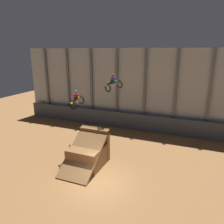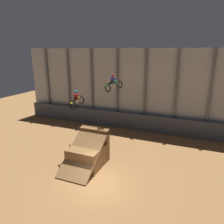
% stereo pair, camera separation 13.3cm
% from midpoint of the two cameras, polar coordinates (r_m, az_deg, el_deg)
% --- Properties ---
extents(ground_plane, '(60.00, 60.00, 0.00)m').
position_cam_midpoint_polar(ground_plane, '(16.04, -3.58, -18.39)').
color(ground_plane, olive).
extents(arena_back_wall, '(32.00, 0.40, 9.26)m').
position_cam_midpoint_polar(arena_back_wall, '(25.22, 8.48, 5.66)').
color(arena_back_wall, '#ADB2B7').
rests_on(arena_back_wall, ground_plane).
extents(lower_barrier, '(31.36, 0.20, 1.92)m').
position_cam_midpoint_polar(lower_barrier, '(25.42, 7.74, -2.78)').
color(lower_barrier, '#474C56').
rests_on(lower_barrier, ground_plane).
extents(dirt_ramp, '(2.57, 4.27, 2.88)m').
position_cam_midpoint_polar(dirt_ramp, '(18.15, -6.20, -10.47)').
color(dirt_ramp, brown).
rests_on(dirt_ramp, ground_plane).
extents(rider_bike_left_air, '(0.84, 1.83, 1.53)m').
position_cam_midpoint_polar(rider_bike_left_air, '(18.63, -9.43, 3.10)').
color(rider_bike_left_air, black).
extents(rider_bike_right_air, '(1.30, 1.82, 1.53)m').
position_cam_midpoint_polar(rider_bike_right_air, '(18.80, 0.18, 7.46)').
color(rider_bike_right_air, black).
extents(traffic_cone_near_ramp, '(0.36, 0.36, 0.58)m').
position_cam_midpoint_polar(traffic_cone_near_ramp, '(21.30, -11.10, -8.68)').
color(traffic_cone_near_ramp, black).
rests_on(traffic_cone_near_ramp, ground_plane).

